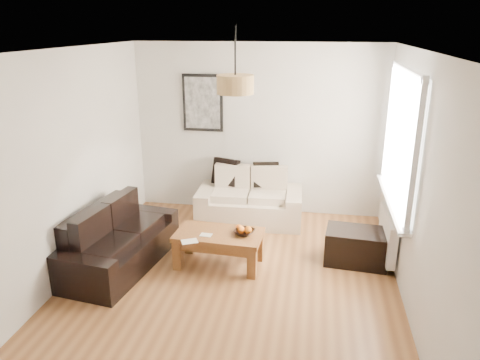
% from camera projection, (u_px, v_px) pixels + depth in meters
% --- Properties ---
extents(floor, '(4.50, 4.50, 0.00)m').
position_uv_depth(floor, '(231.00, 282.00, 5.34)').
color(floor, brown).
rests_on(floor, ground).
extents(ceiling, '(3.80, 4.50, 0.00)m').
position_uv_depth(ceiling, '(230.00, 50.00, 4.50)').
color(ceiling, white).
rests_on(ceiling, floor).
extents(wall_back, '(3.80, 0.04, 2.60)m').
position_uv_depth(wall_back, '(258.00, 130.00, 7.02)').
color(wall_back, silver).
rests_on(wall_back, floor).
extents(wall_front, '(3.80, 0.04, 2.60)m').
position_uv_depth(wall_front, '(163.00, 289.00, 2.82)').
color(wall_front, silver).
rests_on(wall_front, floor).
extents(wall_left, '(0.04, 4.50, 2.60)m').
position_uv_depth(wall_left, '(67.00, 167.00, 5.22)').
color(wall_left, silver).
rests_on(wall_left, floor).
extents(wall_right, '(0.04, 4.50, 2.60)m').
position_uv_depth(wall_right, '(416.00, 186.00, 4.62)').
color(wall_right, silver).
rests_on(wall_right, floor).
extents(window_bay, '(0.14, 1.90, 1.60)m').
position_uv_depth(window_bay, '(402.00, 138.00, 5.27)').
color(window_bay, white).
rests_on(window_bay, wall_right).
extents(radiator, '(0.10, 0.90, 0.52)m').
position_uv_depth(radiator, '(388.00, 234.00, 5.67)').
color(radiator, white).
rests_on(radiator, wall_right).
extents(poster, '(0.62, 0.04, 0.87)m').
position_uv_depth(poster, '(203.00, 103.00, 6.99)').
color(poster, black).
rests_on(poster, wall_back).
extents(pendant_shade, '(0.40, 0.40, 0.20)m').
position_uv_depth(pendant_shade, '(235.00, 84.00, 4.90)').
color(pendant_shade, tan).
rests_on(pendant_shade, ceiling).
extents(loveseat_cream, '(1.58, 0.90, 0.77)m').
position_uv_depth(loveseat_cream, '(250.00, 197.00, 6.88)').
color(loveseat_cream, beige).
rests_on(loveseat_cream, floor).
extents(sofa_leather, '(1.05, 1.78, 0.73)m').
position_uv_depth(sofa_leather, '(119.00, 238.00, 5.60)').
color(sofa_leather, black).
rests_on(sofa_leather, floor).
extents(coffee_table, '(1.08, 0.63, 0.43)m').
position_uv_depth(coffee_table, '(219.00, 249.00, 5.66)').
color(coffee_table, brown).
rests_on(coffee_table, floor).
extents(ottoman, '(0.80, 0.55, 0.43)m').
position_uv_depth(ottoman, '(356.00, 247.00, 5.71)').
color(ottoman, black).
rests_on(ottoman, floor).
extents(cushion_left, '(0.42, 0.25, 0.40)m').
position_uv_depth(cushion_left, '(226.00, 172.00, 7.02)').
color(cushion_left, black).
rests_on(cushion_left, loveseat_cream).
extents(cushion_right, '(0.40, 0.20, 0.38)m').
position_uv_depth(cushion_right, '(266.00, 175.00, 6.93)').
color(cushion_right, black).
rests_on(cushion_right, loveseat_cream).
extents(fruit_bowl, '(0.31, 0.31, 0.06)m').
position_uv_depth(fruit_bowl, '(244.00, 232.00, 5.54)').
color(fruit_bowl, black).
rests_on(fruit_bowl, coffee_table).
extents(orange_a, '(0.11, 0.11, 0.09)m').
position_uv_depth(orange_a, '(241.00, 230.00, 5.57)').
color(orange_a, orange).
rests_on(orange_a, fruit_bowl).
extents(orange_b, '(0.10, 0.10, 0.09)m').
position_uv_depth(orange_b, '(248.00, 230.00, 5.57)').
color(orange_b, orange).
rests_on(orange_b, fruit_bowl).
extents(orange_c, '(0.11, 0.11, 0.09)m').
position_uv_depth(orange_c, '(239.00, 228.00, 5.63)').
color(orange_c, orange).
rests_on(orange_c, fruit_bowl).
extents(papers, '(0.23, 0.20, 0.01)m').
position_uv_depth(papers, '(190.00, 241.00, 5.36)').
color(papers, silver).
rests_on(papers, coffee_table).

